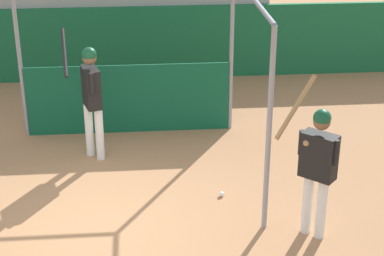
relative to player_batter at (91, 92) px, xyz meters
The scene contains 6 objects.
ground_plane 2.52m from the player_batter, 88.93° to the right, with size 60.00×60.00×0.00m, color #A8754C.
outfield_wall 3.78m from the player_batter, 89.36° to the left, with size 24.00×0.12×1.56m.
batting_cage 0.67m from the player_batter, 32.30° to the left, with size 3.63×3.34×2.78m.
player_batter is the anchor object (origin of this frame).
player_waiting 3.87m from the player_batter, 40.83° to the right, with size 0.78×0.63×2.09m.
baseball 2.63m from the player_batter, 37.78° to the right, with size 0.07×0.07×0.07m.
Camera 1 is at (0.72, -7.21, 4.67)m, focal length 60.00 mm.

